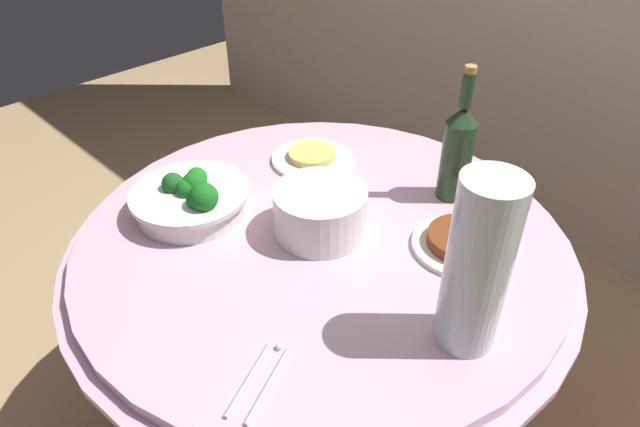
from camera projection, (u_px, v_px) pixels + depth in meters
The scene contains 10 objects.
ground_plane at pixel (320, 422), 1.71m from camera, with size 6.00×6.00×0.00m, color tan.
buffet_table at pixel (320, 339), 1.49m from camera, with size 1.16×1.16×0.74m.
broccoli_bowl at pixel (191, 199), 1.31m from camera, with size 0.28×0.28×0.12m.
plate_stack at pixel (318, 213), 1.24m from camera, with size 0.21×0.21×0.11m.
wine_bottle at pixel (458, 150), 1.32m from camera, with size 0.07×0.07×0.34m.
decorative_fruit_vase at pixel (476, 274), 0.94m from camera, with size 0.11×0.11×0.34m.
serving_tongs at pixel (260, 378), 0.94m from camera, with size 0.10×0.16×0.01m.
food_plate_noodles at pixel (312, 158), 1.53m from camera, with size 0.22×0.22×0.03m.
food_plate_stir_fry at pixel (463, 242), 1.22m from camera, with size 0.22×0.22×0.04m.
label_placard_front at pixel (510, 198), 1.33m from camera, with size 0.05×0.03×0.05m.
Camera 1 is at (0.72, -0.72, 1.52)m, focal length 31.43 mm.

